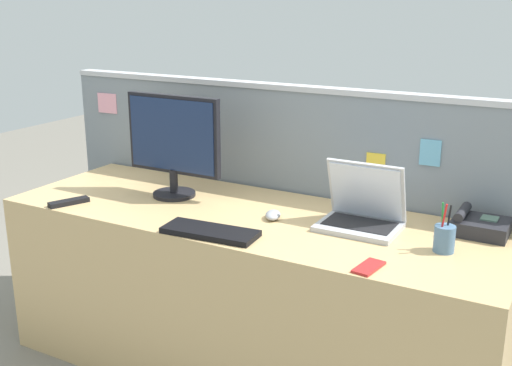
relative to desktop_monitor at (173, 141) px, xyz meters
name	(u,v)px	position (x,y,z in m)	size (l,w,h in m)	color
desk	(250,294)	(0.42, -0.06, -0.60)	(2.08, 0.70, 0.71)	tan
cubicle_divider	(292,213)	(0.42, 0.33, -0.36)	(2.43, 0.08, 1.19)	gray
desktop_monitor	(173,141)	(0.00, 0.00, 0.00)	(0.46, 0.19, 0.45)	black
laptop	(362,210)	(0.86, 0.02, -0.18)	(0.30, 0.23, 0.25)	#B2B5BC
desk_phone	(479,225)	(1.27, 0.16, -0.22)	(0.20, 0.18, 0.09)	#232328
keyboard_main	(210,232)	(0.40, -0.33, -0.24)	(0.36, 0.14, 0.02)	black
computer_mouse_right_hand	(273,215)	(0.52, -0.06, -0.23)	(0.06, 0.10, 0.03)	#9EA0A8
pen_cup	(444,238)	(1.19, -0.07, -0.20)	(0.07, 0.07, 0.18)	#4C7093
cell_phone_red_case	(369,267)	(1.01, -0.33, -0.24)	(0.06, 0.13, 0.01)	#B22323
tv_remote	(69,202)	(-0.32, -0.32, -0.24)	(0.04, 0.17, 0.02)	black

